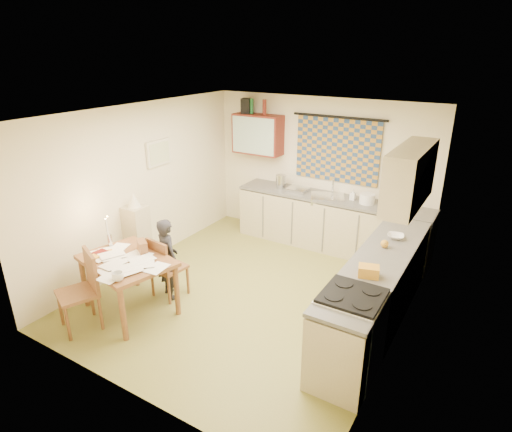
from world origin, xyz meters
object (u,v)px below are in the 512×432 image
Objects in this scene: stove at (349,334)px; dining_table at (130,284)px; counter_back at (330,223)px; person at (168,259)px; counter_right at (376,293)px; shelf_stand at (138,239)px; chair_far at (169,278)px.

stove reaches higher than dining_table.
counter_back is 2.92m from person.
person is (-1.30, -2.61, 0.12)m from counter_back.
counter_right is 0.97m from stove.
counter_right is 3.07× the size of stove.
counter_back and counter_right have the same top height.
dining_table is at bearing -155.00° from counter_right.
shelf_stand is (-0.70, 0.86, 0.14)m from dining_table.
dining_table is at bearing 93.18° from person.
chair_far is at bearing -20.06° from shelf_stand.
person reaches higher than counter_right.
counter_back is at bearing 45.87° from shelf_stand.
person is (-2.63, -0.79, 0.12)m from counter_right.
counter_right is 2.56× the size of person.
shelf_stand is (-3.54, -0.46, 0.07)m from counter_right.
stove reaches higher than counter_right.
dining_table is 1.12m from shelf_stand.
shelf_stand reaches higher than counter_back.
dining_table is at bearing -115.65° from counter_back.
stove is 2.64m from person.
stove is 0.84× the size of person.
dining_table is (-1.51, -3.14, -0.07)m from counter_back.
chair_far is 0.98m from shelf_stand.
shelf_stand reaches higher than chair_far.
counter_right reaches higher than chair_far.
counter_right is (1.33, -1.81, -0.00)m from counter_back.
dining_table is at bearing -172.94° from stove.
shelf_stand is at bearing 143.50° from dining_table.
shelf_stand is (-2.21, -2.28, 0.07)m from counter_back.
person is at bearing -19.83° from shelf_stand.
counter_back is 3.15× the size of shelf_stand.
dining_table is (-2.84, -1.32, -0.07)m from counter_right.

